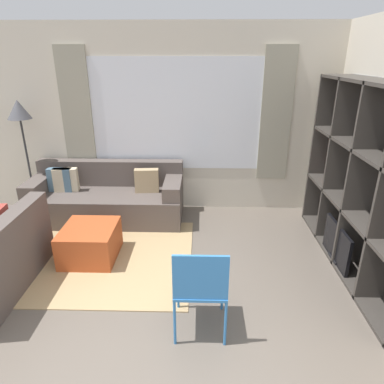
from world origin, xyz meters
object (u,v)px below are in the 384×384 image
at_px(couch_main, 107,198).
at_px(ottoman, 90,243).
at_px(folding_chair, 200,284).
at_px(shelving_unit, 369,184).
at_px(floor_lamp, 20,118).

bearing_deg(couch_main, ottoman, -86.51).
height_order(couch_main, ottoman, couch_main).
bearing_deg(ottoman, couch_main, 93.49).
bearing_deg(folding_chair, ottoman, -41.76).
relative_size(shelving_unit, floor_lamp, 1.48).
bearing_deg(floor_lamp, ottoman, -45.32).
relative_size(floor_lamp, folding_chair, 1.96).
height_order(couch_main, floor_lamp, floor_lamp).
height_order(ottoman, folding_chair, folding_chair).
xyz_separation_m(shelving_unit, floor_lamp, (-4.31, 1.31, 0.45)).
distance_m(shelving_unit, couch_main, 3.42).
relative_size(couch_main, folding_chair, 2.52).
height_order(shelving_unit, floor_lamp, shelving_unit).
xyz_separation_m(couch_main, floor_lamp, (-1.16, 0.15, 1.14)).
bearing_deg(floor_lamp, couch_main, -7.44).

